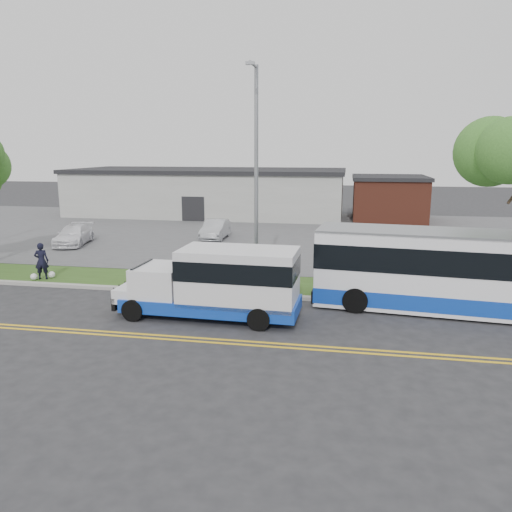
% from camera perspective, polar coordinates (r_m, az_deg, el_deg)
% --- Properties ---
extents(ground, '(140.00, 140.00, 0.00)m').
position_cam_1_polar(ground, '(21.02, -9.47, -5.05)').
color(ground, '#28282B').
rests_on(ground, ground).
extents(lane_line_north, '(70.00, 0.12, 0.01)m').
position_cam_1_polar(lane_line_north, '(17.64, -13.71, -8.61)').
color(lane_line_north, yellow).
rests_on(lane_line_north, ground).
extents(lane_line_south, '(70.00, 0.12, 0.01)m').
position_cam_1_polar(lane_line_south, '(17.39, -14.12, -8.94)').
color(lane_line_south, yellow).
rests_on(lane_line_south, ground).
extents(curb, '(80.00, 0.30, 0.15)m').
position_cam_1_polar(curb, '(21.99, -8.51, -4.04)').
color(curb, '#9E9B93').
rests_on(curb, ground).
extents(verge, '(80.00, 3.30, 0.10)m').
position_cam_1_polar(verge, '(23.64, -7.11, -2.92)').
color(verge, '#2F4617').
rests_on(verge, ground).
extents(parking_lot, '(80.00, 25.00, 0.10)m').
position_cam_1_polar(parking_lot, '(37.03, -0.60, 2.63)').
color(parking_lot, '#4C4C4F').
rests_on(parking_lot, ground).
extents(commercial_building, '(25.40, 10.40, 4.35)m').
position_cam_1_polar(commercial_building, '(47.82, -5.44, 7.30)').
color(commercial_building, '#9E9E99').
rests_on(commercial_building, ground).
extents(brick_wing, '(6.30, 7.30, 3.90)m').
position_cam_1_polar(brick_wing, '(45.20, 14.91, 6.39)').
color(brick_wing, brown).
rests_on(brick_wing, ground).
extents(streetlight_near, '(0.35, 1.53, 9.50)m').
position_cam_1_polar(streetlight_near, '(21.97, -0.00, 9.74)').
color(streetlight_near, gray).
rests_on(streetlight_near, verge).
extents(shuttle_bus, '(6.94, 2.50, 2.63)m').
position_cam_1_polar(shuttle_bus, '(18.37, -4.02, -2.86)').
color(shuttle_bus, '#0F3AAB').
rests_on(shuttle_bus, ground).
extents(transit_bus, '(11.43, 3.71, 3.12)m').
position_cam_1_polar(transit_bus, '(20.49, 22.73, -1.73)').
color(transit_bus, white).
rests_on(transit_bus, ground).
extents(pedestrian, '(0.74, 0.60, 1.75)m').
position_cam_1_polar(pedestrian, '(25.62, -23.31, -0.53)').
color(pedestrian, black).
rests_on(pedestrian, verge).
extents(parked_car_a, '(1.53, 4.07, 1.33)m').
position_cam_1_polar(parked_car_a, '(34.32, -4.66, 3.05)').
color(parked_car_a, '#B5B7BD').
rests_on(parked_car_a, parking_lot).
extents(parked_car_b, '(2.62, 4.53, 1.23)m').
position_cam_1_polar(parked_car_b, '(34.32, -20.12, 2.27)').
color(parked_car_b, white).
rests_on(parked_car_b, parking_lot).
extents(grocery_bag_left, '(0.32, 0.32, 0.32)m').
position_cam_1_polar(grocery_bag_left, '(25.74, -24.04, -2.17)').
color(grocery_bag_left, white).
rests_on(grocery_bag_left, verge).
extents(grocery_bag_right, '(0.32, 0.32, 0.32)m').
position_cam_1_polar(grocery_bag_right, '(25.82, -22.32, -1.99)').
color(grocery_bag_right, white).
rests_on(grocery_bag_right, verge).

